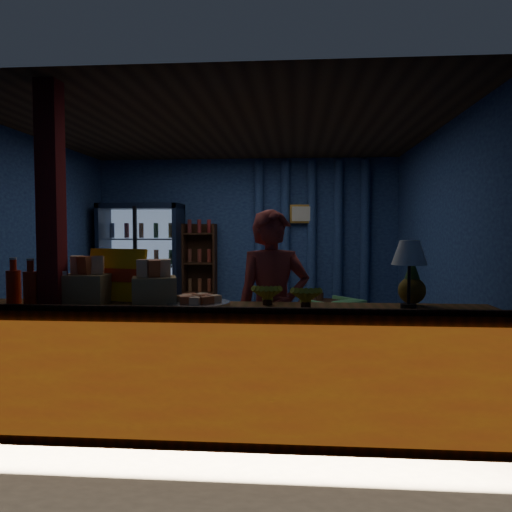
# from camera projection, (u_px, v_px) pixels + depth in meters

# --- Properties ---
(ground) EXTENTS (4.60, 4.60, 0.00)m
(ground) POSITION_uv_depth(u_px,v_px,m) (227.00, 364.00, 5.59)
(ground) COLOR #515154
(ground) RESTS_ON ground
(room_walls) EXTENTS (4.60, 4.60, 4.60)m
(room_walls) POSITION_uv_depth(u_px,v_px,m) (227.00, 224.00, 5.50)
(room_walls) COLOR navy
(room_walls) RESTS_ON ground
(counter) EXTENTS (4.40, 0.57, 0.99)m
(counter) POSITION_uv_depth(u_px,v_px,m) (192.00, 370.00, 3.66)
(counter) COLOR brown
(counter) RESTS_ON ground
(support_post) EXTENTS (0.16, 0.16, 2.60)m
(support_post) POSITION_uv_depth(u_px,v_px,m) (52.00, 258.00, 3.71)
(support_post) COLOR maroon
(support_post) RESTS_ON ground
(beverage_cooler) EXTENTS (1.20, 0.62, 1.90)m
(beverage_cooler) POSITION_uv_depth(u_px,v_px,m) (143.00, 268.00, 7.57)
(beverage_cooler) COLOR black
(beverage_cooler) RESTS_ON ground
(bottle_shelf) EXTENTS (0.50, 0.28, 1.60)m
(bottle_shelf) POSITION_uv_depth(u_px,v_px,m) (200.00, 276.00, 7.65)
(bottle_shelf) COLOR #351A10
(bottle_shelf) RESTS_ON ground
(curtain_folds) EXTENTS (1.74, 0.14, 2.50)m
(curtain_folds) POSITION_uv_depth(u_px,v_px,m) (312.00, 244.00, 7.57)
(curtain_folds) COLOR navy
(curtain_folds) RESTS_ON room_walls
(framed_picture) EXTENTS (0.36, 0.04, 0.28)m
(framed_picture) POSITION_uv_depth(u_px,v_px,m) (302.00, 214.00, 7.51)
(framed_picture) COLOR #BF8B2F
(framed_picture) RESTS_ON room_walls
(shopkeeper) EXTENTS (0.69, 0.54, 1.68)m
(shopkeeper) POSITION_uv_depth(u_px,v_px,m) (273.00, 312.00, 4.09)
(shopkeeper) COLOR maroon
(shopkeeper) RESTS_ON ground
(green_chair) EXTENTS (0.90, 0.91, 0.59)m
(green_chair) POSITION_uv_depth(u_px,v_px,m) (333.00, 319.00, 6.74)
(green_chair) COLOR #54A85F
(green_chair) RESTS_ON ground
(side_table) EXTENTS (0.61, 0.47, 0.63)m
(side_table) POSITION_uv_depth(u_px,v_px,m) (320.00, 318.00, 7.00)
(side_table) COLOR #351A10
(side_table) RESTS_ON ground
(yellow_sign) EXTENTS (0.52, 0.24, 0.41)m
(yellow_sign) POSITION_uv_depth(u_px,v_px,m) (116.00, 275.00, 3.90)
(yellow_sign) COLOR #EDAE0C
(yellow_sign) RESTS_ON counter
(soda_bottles) EXTENTS (0.47, 0.19, 0.35)m
(soda_bottles) POSITION_uv_depth(u_px,v_px,m) (35.00, 286.00, 3.73)
(soda_bottles) COLOR red
(soda_bottles) RESTS_ON counter
(snack_box_left) EXTENTS (0.38, 0.34, 0.34)m
(snack_box_left) POSITION_uv_depth(u_px,v_px,m) (154.00, 288.00, 3.73)
(snack_box_left) COLOR #9C7C4B
(snack_box_left) RESTS_ON counter
(snack_box_centre) EXTENTS (0.34, 0.28, 0.36)m
(snack_box_centre) POSITION_uv_depth(u_px,v_px,m) (86.00, 286.00, 3.81)
(snack_box_centre) COLOR #9C7C4B
(snack_box_centre) RESTS_ON counter
(pastry_tray) EXTENTS (0.47, 0.47, 0.08)m
(pastry_tray) POSITION_uv_depth(u_px,v_px,m) (199.00, 302.00, 3.68)
(pastry_tray) COLOR silver
(pastry_tray) RESTS_ON counter
(banana_bunches) EXTENTS (0.53, 0.31, 0.18)m
(banana_bunches) POSITION_uv_depth(u_px,v_px,m) (286.00, 295.00, 3.60)
(banana_bunches) COLOR gold
(banana_bunches) RESTS_ON counter
(table_lamp) EXTENTS (0.25, 0.25, 0.49)m
(table_lamp) POSITION_uv_depth(u_px,v_px,m) (409.00, 255.00, 3.49)
(table_lamp) COLOR black
(table_lamp) RESTS_ON counter
(pineapple) EXTENTS (0.20, 0.20, 0.34)m
(pineapple) POSITION_uv_depth(u_px,v_px,m) (412.00, 286.00, 3.67)
(pineapple) COLOR brown
(pineapple) RESTS_ON counter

